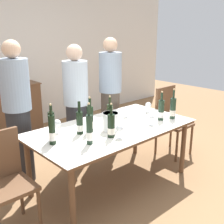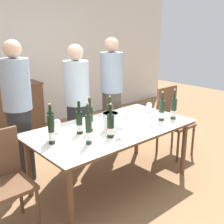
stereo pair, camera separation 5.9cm
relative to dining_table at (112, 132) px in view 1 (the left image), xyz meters
The scene contains 23 objects.
ground_plane 0.67m from the dining_table, ahead, with size 12.00×12.00×0.00m, color olive.
back_wall 2.74m from the dining_table, 90.00° to the left, with size 8.00×0.10×2.80m.
dining_table is the anchor object (origin of this frame).
ice_bucket 0.20m from the dining_table, 141.60° to the right, with size 0.19×0.19×0.20m.
wine_bottle_0 0.79m from the dining_table, behind, with size 0.07×0.07×0.41m.
wine_bottle_1 0.57m from the dining_table, 156.88° to the right, with size 0.06×0.06×0.42m.
wine_bottle_2 0.44m from the dining_table, 168.94° to the left, with size 0.07×0.07×0.36m.
wine_bottle_3 0.85m from the dining_table, 19.50° to the right, with size 0.07×0.07×0.38m.
wine_bottle_4 0.36m from the dining_table, 134.21° to the right, with size 0.08×0.08×0.37m.
wine_bottle_5 0.75m from the dining_table, behind, with size 0.07×0.07×0.39m.
wine_bottle_6 0.34m from the dining_table, 168.65° to the left, with size 0.07×0.07×0.39m.
wine_bottle_7 0.19m from the dining_table, 84.04° to the left, with size 0.07×0.07×0.36m.
wine_bottle_8 0.68m from the dining_table, 19.25° to the right, with size 0.07×0.07×0.36m.
wine_glass_0 0.64m from the dining_table, 154.57° to the left, with size 0.08×0.08×0.15m.
wine_glass_1 0.49m from the dining_table, 33.41° to the right, with size 0.07×0.07×0.13m.
wine_glass_2 0.45m from the dining_table, 21.88° to the left, with size 0.08×0.08×0.14m.
wine_glass_3 0.79m from the dining_table, ahead, with size 0.08×0.08×0.14m.
wine_glass_4 0.38m from the dining_table, 118.59° to the right, with size 0.08×0.08×0.14m.
chair_left_end 1.26m from the dining_table, behind, with size 0.42×0.42×0.94m.
chair_right_end 1.26m from the dining_table, ahead, with size 0.42×0.42×1.00m.
person_host 1.12m from the dining_table, 132.94° to the left, with size 0.33×0.33×1.71m.
person_guest_left 0.78m from the dining_table, 86.35° to the left, with size 0.33×0.33×1.63m.
person_guest_right 1.04m from the dining_table, 48.75° to the left, with size 0.33×0.33×1.70m.
Camera 1 is at (-2.06, -2.23, 1.82)m, focal length 45.00 mm.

